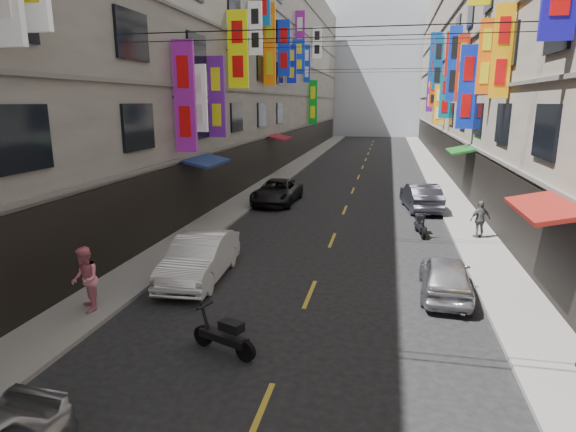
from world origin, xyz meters
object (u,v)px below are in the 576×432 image
at_px(car_left_mid, 200,258).
at_px(scooter_crossing, 224,336).
at_px(pedestrian_lfar, 85,279).
at_px(car_right_far, 421,197).
at_px(pedestrian_rfar, 480,219).
at_px(car_right_mid, 446,276).
at_px(scooter_far_right, 420,225).
at_px(car_left_far, 277,192).

bearing_deg(car_left_mid, scooter_crossing, -65.14).
bearing_deg(scooter_crossing, pedestrian_lfar, 96.37).
height_order(car_left_mid, car_right_far, car_left_mid).
bearing_deg(scooter_crossing, car_right_far, 4.47).
relative_size(scooter_crossing, pedestrian_rfar, 1.08).
height_order(car_left_mid, car_right_mid, car_left_mid).
bearing_deg(scooter_far_right, car_right_far, -101.96).
bearing_deg(scooter_far_right, car_right_mid, 84.21).
bearing_deg(scooter_far_right, scooter_crossing, 57.90).
height_order(scooter_crossing, car_left_mid, car_left_mid).
xyz_separation_m(scooter_far_right, car_left_far, (-7.68, 5.39, 0.24)).
height_order(scooter_far_right, car_right_far, car_right_far).
distance_m(scooter_far_right, car_right_mid, 6.90).
height_order(scooter_crossing, pedestrian_rfar, pedestrian_rfar).
height_order(pedestrian_lfar, pedestrian_rfar, pedestrian_lfar).
relative_size(scooter_crossing, car_right_far, 0.38).
relative_size(car_right_mid, pedestrian_lfar, 2.01).
bearing_deg(pedestrian_lfar, car_right_far, 109.28).
bearing_deg(car_left_mid, pedestrian_lfar, -125.28).
bearing_deg(pedestrian_rfar, car_left_far, -54.53).
bearing_deg(pedestrian_rfar, pedestrian_lfar, 15.32).
bearing_deg(car_right_far, scooter_crossing, 64.24).
bearing_deg(car_left_far, pedestrian_lfar, -95.19).
bearing_deg(car_right_far, scooter_far_right, 78.53).
xyz_separation_m(car_left_mid, pedestrian_lfar, (-2.00, -3.20, 0.28)).
height_order(car_right_mid, car_right_far, car_right_far).
relative_size(scooter_far_right, car_left_far, 0.37).
bearing_deg(pedestrian_lfar, scooter_far_right, 98.99).
bearing_deg(scooter_crossing, pedestrian_rfar, -11.42).
height_order(car_left_far, car_right_mid, car_left_far).
relative_size(car_left_far, pedestrian_rfar, 3.08).
xyz_separation_m(scooter_crossing, pedestrian_lfar, (-4.37, 1.25, 0.58)).
distance_m(scooter_far_right, pedestrian_rfar, 2.46).
xyz_separation_m(scooter_far_right, pedestrian_rfar, (2.38, -0.39, 0.47)).
height_order(car_left_mid, car_left_far, car_left_mid).
bearing_deg(scooter_crossing, car_left_far, 31.11).
bearing_deg(car_right_far, car_right_mid, 82.05).
relative_size(car_right_mid, car_right_far, 0.81).
bearing_deg(pedestrian_rfar, car_right_mid, 47.74).
height_order(scooter_crossing, pedestrian_lfar, pedestrian_lfar).
xyz_separation_m(scooter_far_right, car_left_mid, (-7.42, -7.09, 0.30)).
bearing_deg(car_left_far, car_right_far, -0.32).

